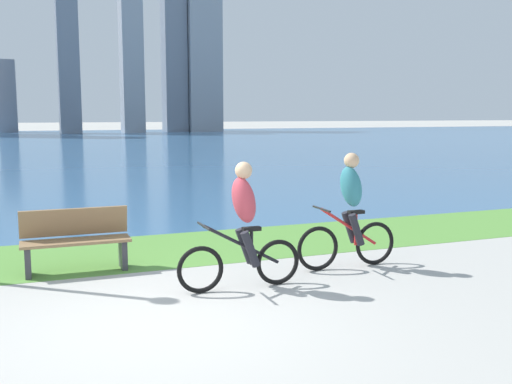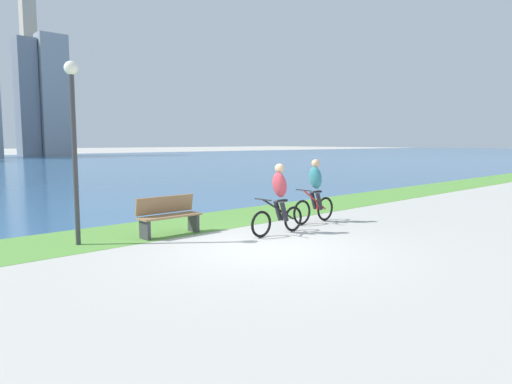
{
  "view_description": "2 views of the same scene",
  "coord_description": "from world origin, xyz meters",
  "px_view_note": "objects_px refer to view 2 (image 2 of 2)",
  "views": [
    {
      "loc": [
        -1.26,
        -6.1,
        2.25
      ],
      "look_at": [
        1.57,
        1.25,
        1.2
      ],
      "focal_mm": 41.29,
      "sensor_mm": 36.0,
      "label": 1
    },
    {
      "loc": [
        -6.4,
        -6.56,
        2.14
      ],
      "look_at": [
        0.87,
        1.25,
        0.98
      ],
      "focal_mm": 32.51,
      "sensor_mm": 36.0,
      "label": 2
    }
  ],
  "objects_px": {
    "cyclist_trailing": "(315,191)",
    "lamppost_tall": "(73,125)",
    "cyclist_lead": "(279,199)",
    "bench_near_path": "(169,216)"
  },
  "relations": [
    {
      "from": "bench_near_path",
      "to": "cyclist_trailing",
      "type": "bearing_deg",
      "value": -17.82
    },
    {
      "from": "cyclist_trailing",
      "to": "cyclist_lead",
      "type": "bearing_deg",
      "value": -166.5
    },
    {
      "from": "lamppost_tall",
      "to": "cyclist_lead",
      "type": "bearing_deg",
      "value": -28.03
    },
    {
      "from": "cyclist_lead",
      "to": "bench_near_path",
      "type": "bearing_deg",
      "value": 139.83
    },
    {
      "from": "cyclist_lead",
      "to": "lamppost_tall",
      "type": "distance_m",
      "value": 4.69
    },
    {
      "from": "cyclist_trailing",
      "to": "lamppost_tall",
      "type": "bearing_deg",
      "value": 164.01
    },
    {
      "from": "cyclist_lead",
      "to": "bench_near_path",
      "type": "distance_m",
      "value": 2.57
    },
    {
      "from": "cyclist_lead",
      "to": "bench_near_path",
      "type": "xyz_separation_m",
      "value": [
        -1.95,
        1.64,
        -0.38
      ]
    },
    {
      "from": "cyclist_trailing",
      "to": "bench_near_path",
      "type": "relative_size",
      "value": 1.13
    },
    {
      "from": "cyclist_trailing",
      "to": "bench_near_path",
      "type": "distance_m",
      "value": 3.96
    }
  ]
}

